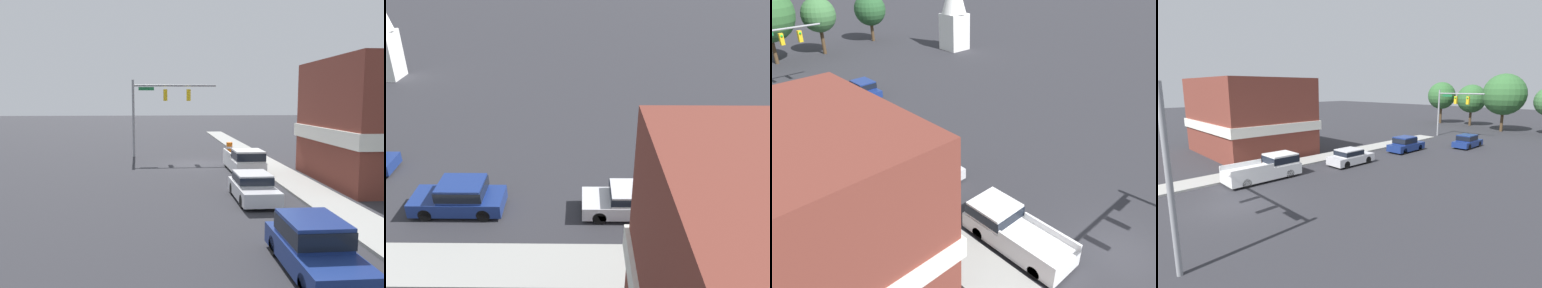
% 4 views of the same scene
% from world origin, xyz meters
% --- Properties ---
extents(ground_plane, '(200.00, 200.00, 0.00)m').
position_xyz_m(ground_plane, '(0.00, 0.00, 0.00)').
color(ground_plane, '#2D2D33').
extents(far_signal_assembly, '(6.40, 0.49, 6.51)m').
position_xyz_m(far_signal_assembly, '(-3.36, 32.19, 4.66)').
color(far_signal_assembly, gray).
rests_on(far_signal_assembly, ground).
extents(car_lead, '(1.89, 4.28, 1.42)m').
position_xyz_m(car_lead, '(-2.08, 11.55, 0.74)').
color(car_lead, black).
rests_on(car_lead, ground).
extents(car_oncoming, '(1.78, 4.25, 1.50)m').
position_xyz_m(car_oncoming, '(1.67, 26.67, 0.78)').
color(car_oncoming, black).
rests_on(car_oncoming, ground).
extents(car_second_ahead, '(1.85, 4.46, 1.63)m').
position_xyz_m(car_second_ahead, '(-1.97, 19.74, 0.84)').
color(car_second_ahead, black).
rests_on(car_second_ahead, ground).
extents(pickup_truck_parked, '(2.05, 5.58, 1.79)m').
position_xyz_m(pickup_truck_parked, '(-3.28, 4.17, 0.89)').
color(pickup_truck_parked, black).
rests_on(pickup_truck_parked, ground).
extents(church_steeple, '(3.21, 3.21, 10.35)m').
position_xyz_m(church_steeple, '(19.61, 33.48, 5.42)').
color(church_steeple, white).
rests_on(church_steeple, ground).
extents(backdrop_tree_right_mid, '(4.24, 4.24, 7.01)m').
position_xyz_m(backdrop_tree_right_mid, '(5.70, 43.36, 4.86)').
color(backdrop_tree_right_mid, '#4C3823').
rests_on(backdrop_tree_right_mid, ground).
extents(backdrop_tree_right_far, '(4.39, 4.39, 6.58)m').
position_xyz_m(backdrop_tree_right_far, '(14.06, 45.20, 4.37)').
color(backdrop_tree_right_far, '#4C3823').
rests_on(backdrop_tree_right_far, ground).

